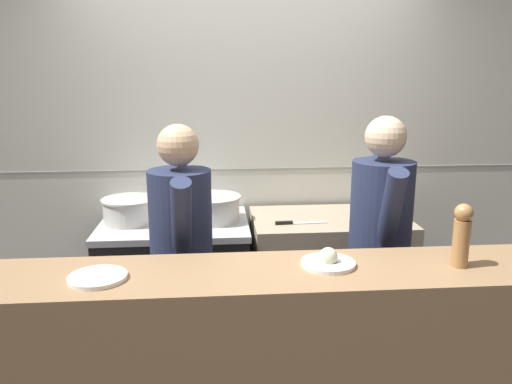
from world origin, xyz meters
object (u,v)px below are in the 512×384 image
(oven_range, at_px, (177,285))
(chef_head_cook, at_px, (182,259))
(sauce_pot, at_px, (213,208))
(plated_dish_main, at_px, (98,277))
(plated_dish_appetiser, at_px, (328,261))
(chefs_knife, at_px, (296,223))
(chef_sous, at_px, (379,249))
(pepper_mill, at_px, (462,234))
(stock_pot, at_px, (129,210))

(oven_range, bearing_deg, chef_head_cook, -82.34)
(sauce_pot, height_order, chef_head_cook, chef_head_cook)
(plated_dish_main, height_order, chef_head_cook, chef_head_cook)
(plated_dish_appetiser, bearing_deg, chefs_knife, 87.68)
(oven_range, height_order, chef_sous, chef_sous)
(plated_dish_main, bearing_deg, chef_head_cook, 64.80)
(plated_dish_appetiser, bearing_deg, pepper_mill, -5.66)
(plated_dish_appetiser, bearing_deg, plated_dish_main, -175.75)
(stock_pot, bearing_deg, chef_head_cook, -61.01)
(stock_pot, xyz_separation_m, chef_head_cook, (0.37, -0.67, -0.09))
(oven_range, distance_m, plated_dish_main, 1.42)
(plated_dish_appetiser, bearing_deg, sauce_pot, 111.68)
(stock_pot, distance_m, plated_dish_main, 1.28)
(chefs_knife, xyz_separation_m, chef_head_cook, (-0.69, -0.53, -0.02))
(oven_range, height_order, chef_head_cook, chef_head_cook)
(oven_range, distance_m, chefs_knife, 0.91)
(sauce_pot, relative_size, chef_head_cook, 0.23)
(stock_pot, xyz_separation_m, sauce_pot, (0.54, -0.01, 0.00))
(chef_head_cook, distance_m, chef_sous, 1.05)
(stock_pot, bearing_deg, chefs_knife, -7.73)
(stock_pot, height_order, plated_dish_appetiser, plated_dish_appetiser)
(oven_range, relative_size, pepper_mill, 3.53)
(oven_range, relative_size, plated_dish_main, 4.18)
(chefs_knife, bearing_deg, chef_sous, -54.26)
(sauce_pot, bearing_deg, chefs_knife, -14.82)
(pepper_mill, bearing_deg, plated_dish_main, -179.40)
(chefs_knife, height_order, chef_head_cook, chef_head_cook)
(chef_sous, bearing_deg, plated_dish_main, -148.31)
(plated_dish_main, bearing_deg, pepper_mill, 0.60)
(sauce_pot, bearing_deg, plated_dish_main, -109.44)
(sauce_pot, xyz_separation_m, chef_sous, (0.89, -0.65, -0.08))
(stock_pot, height_order, sauce_pot, sauce_pot)
(stock_pot, height_order, chefs_knife, stock_pot)
(plated_dish_main, relative_size, chef_sous, 0.14)
(stock_pot, relative_size, sauce_pot, 0.95)
(chef_sous, bearing_deg, chefs_knife, 132.46)
(oven_range, xyz_separation_m, stock_pot, (-0.28, 0.01, 0.53))
(chefs_knife, height_order, chef_sous, chef_sous)
(chef_head_cook, height_order, chef_sous, chef_sous)
(plated_dish_main, xyz_separation_m, plated_dish_appetiser, (0.93, 0.07, 0.01))
(stock_pot, height_order, chef_head_cook, chef_head_cook)
(chefs_knife, relative_size, pepper_mill, 1.24)
(oven_range, height_order, sauce_pot, sauce_pot)
(oven_range, height_order, chefs_knife, chefs_knife)
(stock_pot, relative_size, chefs_knife, 1.03)
(stock_pot, distance_m, chefs_knife, 1.07)
(chef_head_cook, bearing_deg, sauce_pot, 70.81)
(sauce_pot, distance_m, plated_dish_main, 1.35)
(sauce_pot, xyz_separation_m, pepper_mill, (1.02, -1.26, 0.20))
(chefs_knife, bearing_deg, oven_range, 170.20)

